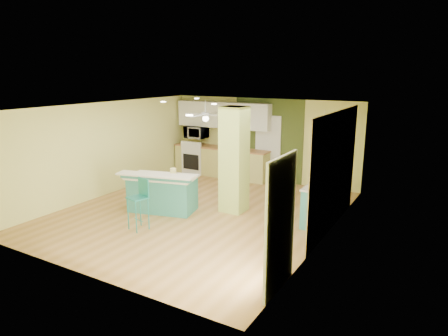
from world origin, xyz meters
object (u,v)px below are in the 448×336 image
at_px(peninsula, 162,192).
at_px(fruit_bowl, 226,147).
at_px(canister, 173,172).
at_px(side_counter, 322,203).
at_px(bar_stool, 140,196).

distance_m(peninsula, fruit_bowl, 3.52).
relative_size(peninsula, fruit_bowl, 5.72).
xyz_separation_m(fruit_bowl, canister, (0.41, -3.27, -0.04)).
bearing_deg(side_counter, canister, -163.86).
bearing_deg(canister, bar_stool, -84.02).
xyz_separation_m(peninsula, side_counter, (3.53, 1.17, -0.01)).
bearing_deg(bar_stool, canister, 110.94).
distance_m(peninsula, bar_stool, 1.21).
xyz_separation_m(peninsula, fruit_bowl, (-0.22, 3.47, 0.53)).
bearing_deg(bar_stool, fruit_bowl, 111.77).
relative_size(peninsula, side_counter, 1.40).
xyz_separation_m(bar_stool, canister, (-0.14, 1.33, 0.21)).
xyz_separation_m(bar_stool, side_counter, (3.21, 2.30, -0.29)).
height_order(peninsula, fruit_bowl, fruit_bowl).
distance_m(side_counter, canister, 3.52).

